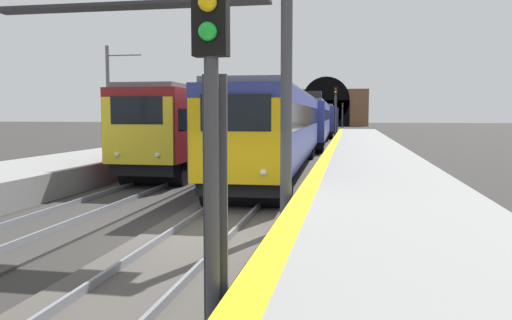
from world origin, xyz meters
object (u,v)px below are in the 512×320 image
railway_signal_far (342,113)px  railway_signal_mid (335,110)px  train_main_approaching (318,120)px  overhead_signal_gantry (127,36)px  train_adjacent_platform (264,120)px  catenary_mast_near (109,102)px  railway_signal_near (212,123)px

railway_signal_far → railway_signal_mid: bearing=0.0°
train_main_approaching → railway_signal_mid: railway_signal_mid is taller
train_main_approaching → overhead_signal_gantry: bearing=-4.1°
railway_signal_mid → railway_signal_far: (50.13, -0.00, -0.19)m
train_adjacent_platform → catenary_mast_near: size_ratio=8.08×
train_main_approaching → railway_signal_mid: bearing=37.9°
railway_signal_far → overhead_signal_gantry: bearing=-2.5°
railway_signal_near → catenary_mast_near: bearing=-151.3°
train_adjacent_platform → train_main_approaching: bearing=155.7°
railway_signal_near → railway_signal_far: (98.03, -0.00, 0.30)m
train_main_approaching → train_adjacent_platform: size_ratio=1.48×
train_main_approaching → catenary_mast_near: catenary_mast_near is taller
train_adjacent_platform → railway_signal_mid: size_ratio=10.06×
railway_signal_mid → catenary_mast_near: (-23.99, 13.11, 0.35)m
train_main_approaching → railway_signal_far: bearing=176.5°
railway_signal_mid → catenary_mast_near: 27.34m
train_main_approaching → overhead_signal_gantry: (-43.43, 2.16, 2.56)m
train_adjacent_platform → railway_signal_near: size_ratio=12.48×
railway_signal_far → catenary_mast_near: catenary_mast_near is taller
railway_signal_mid → overhead_signal_gantry: overhead_signal_gantry is taller
railway_signal_near → catenary_mast_near: (23.91, 13.11, 0.84)m
railway_signal_near → railway_signal_far: railway_signal_far is taller
train_main_approaching → railway_signal_far: size_ratio=16.49×
train_adjacent_platform → railway_signal_mid: 9.66m
train_adjacent_platform → overhead_signal_gantry: size_ratio=6.83×
train_adjacent_platform → railway_signal_far: size_ratio=11.16×
train_main_approaching → railway_signal_far: railway_signal_far is taller
railway_signal_near → catenary_mast_near: catenary_mast_near is taller
train_adjacent_platform → overhead_signal_gantry: (-33.78, -2.16, 2.52)m
train_main_approaching → railway_signal_near: train_main_approaching is taller
railway_signal_far → railway_signal_near: bearing=0.0°
train_adjacent_platform → railway_signal_far: (57.49, -6.19, 0.77)m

